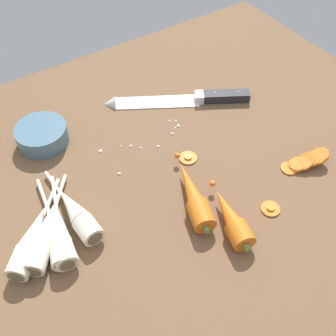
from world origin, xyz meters
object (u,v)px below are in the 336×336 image
object	(u,v)px
parsnip_mid_left	(59,232)
carrot_slice_stack	(305,162)
parsnip_outer	(57,233)
carrot_slice_stray_near	(271,208)
parsnip_back	(31,240)
whole_carrot	(193,196)
chefs_knife	(175,100)
prep_bowl	(42,134)
parsnip_mid_right	(77,214)
whole_carrot_second	(231,219)
parsnip_front	(44,235)
carrot_slice_stray_mid	(188,157)

from	to	relation	value
parsnip_mid_left	carrot_slice_stack	size ratio (longest dim) A/B	2.03
parsnip_outer	carrot_slice_stack	size ratio (longest dim) A/B	2.11
carrot_slice_stack	carrot_slice_stray_near	bearing A→B (deg)	-161.42
carrot_slice_stray_near	parsnip_outer	bearing A→B (deg)	156.47
parsnip_back	parsnip_outer	distance (cm)	4.37
carrot_slice_stack	parsnip_back	bearing A→B (deg)	167.04
parsnip_outer	whole_carrot	bearing A→B (deg)	-14.79
chefs_knife	prep_bowl	distance (cm)	31.70
parsnip_back	carrot_slice_stack	world-z (taller)	parsnip_back
parsnip_mid_right	chefs_knife	bearing A→B (deg)	28.77
parsnip_back	carrot_slice_stray_near	distance (cm)	43.80
whole_carrot_second	prep_bowl	bearing A→B (deg)	117.71
chefs_knife	carrot_slice_stack	distance (cm)	33.37
carrot_slice_stray_near	prep_bowl	xyz separation A→B (cm)	(-29.13, 40.40, 1.79)
parsnip_front	carrot_slice_stray_near	xyz separation A→B (cm)	(38.13, -16.50, -1.62)
chefs_knife	carrot_slice_stray_near	distance (cm)	36.00
parsnip_front	parsnip_mid_left	size ratio (longest dim) A/B	0.90
whole_carrot	parsnip_mid_left	distance (cm)	25.16
carrot_slice_stray_near	whole_carrot	bearing A→B (deg)	141.07
parsnip_mid_right	carrot_slice_stray_near	distance (cm)	36.00
parsnip_mid_left	parsnip_back	xyz separation A→B (cm)	(-4.67, 1.19, -0.00)
whole_carrot	carrot_slice_stray_mid	size ratio (longest dim) A/B	5.00
parsnip_mid_right	carrot_slice_stray_near	bearing A→B (deg)	-29.03
whole_carrot	carrot_slice_stack	xyz separation A→B (cm)	(24.71, -4.74, -0.89)
parsnip_front	carrot_slice_stray_mid	size ratio (longest dim) A/B	4.87
carrot_slice_stray_near	whole_carrot_second	bearing A→B (deg)	171.06
parsnip_mid_right	whole_carrot_second	bearing A→B (deg)	-35.20
parsnip_mid_left	parsnip_front	bearing A→B (deg)	160.49
parsnip_front	parsnip_mid_right	xyz separation A→B (cm)	(6.68, 0.96, 0.00)
chefs_knife	carrot_slice_stray_mid	size ratio (longest dim) A/B	8.43
parsnip_front	parsnip_mid_right	distance (cm)	6.75
chefs_knife	prep_bowl	size ratio (longest dim) A/B	2.89
parsnip_mid_right	parsnip_outer	bearing A→B (deg)	-160.14
carrot_slice_stray_near	carrot_slice_stray_mid	distance (cm)	19.97
parsnip_outer	carrot_slice_stray_mid	bearing A→B (deg)	6.36
chefs_knife	parsnip_back	size ratio (longest dim) A/B	1.81
chefs_knife	carrot_slice_stack	world-z (taller)	carrot_slice_stack
whole_carrot	carrot_slice_stack	distance (cm)	25.17
parsnip_mid_left	prep_bowl	size ratio (longest dim) A/B	1.85
parsnip_mid_left	parsnip_outer	distance (cm)	0.45
carrot_slice_stack	parsnip_mid_right	bearing A→B (deg)	163.82
parsnip_back	carrot_slice_stray_near	size ratio (longest dim) A/B	4.84
chefs_knife	parsnip_mid_left	size ratio (longest dim) A/B	1.56
whole_carrot	chefs_knife	bearing A→B (deg)	63.00
chefs_knife	parsnip_front	xyz separation A→B (cm)	(-40.34, -19.44, 1.33)
whole_carrot	parsnip_outer	world-z (taller)	whole_carrot
parsnip_front	parsnip_mid_left	xyz separation A→B (cm)	(2.40, -0.85, 0.00)
whole_carrot	carrot_slice_stray_near	bearing A→B (deg)	-38.93
carrot_slice_stray_near	prep_bowl	size ratio (longest dim) A/B	0.33
whole_carrot	parsnip_outer	xyz separation A→B (cm)	(-24.76, 6.54, -0.12)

